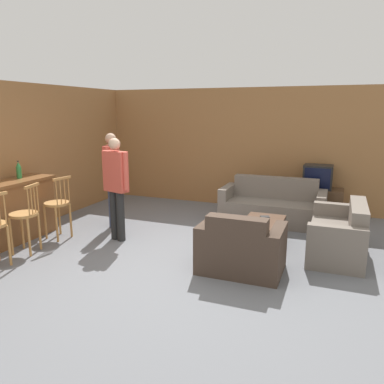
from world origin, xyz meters
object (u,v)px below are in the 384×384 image
object	(u,v)px
bar_chair_mid	(25,218)
couch_far	(273,207)
bottle	(19,170)
person_by_window	(112,175)
tv_unit	(316,202)
bar_chair_far	(58,207)
armchair_near	(241,250)
loveseat_right	(339,236)
book_on_table	(265,217)
tv	(318,177)
person_by_counter	(116,183)
coffee_table	(263,224)

from	to	relation	value
bar_chair_mid	couch_far	size ratio (longest dim) A/B	0.55
bottle	person_by_window	xyz separation A→B (m)	(1.15, 1.02, -0.16)
couch_far	bottle	bearing A→B (deg)	-148.45
tv_unit	bar_chair_far	bearing A→B (deg)	-143.13
armchair_near	loveseat_right	distance (m)	1.64
couch_far	tv_unit	bearing A→B (deg)	43.53
armchair_near	bottle	world-z (taller)	bottle
armchair_near	book_on_table	world-z (taller)	armchair_near
armchair_near	bar_chair_far	bearing A→B (deg)	176.57
tv	person_by_window	distance (m)	4.02
armchair_near	tv	distance (m)	3.29
person_by_counter	couch_far	bearing A→B (deg)	41.26
book_on_table	bottle	bearing A→B (deg)	-162.58
bar_chair_mid	bottle	bearing A→B (deg)	137.85
tv	person_by_counter	size ratio (longest dim) A/B	0.33
book_on_table	bar_chair_far	bearing A→B (deg)	-161.17
couch_far	bar_chair_mid	bearing A→B (deg)	-137.27
armchair_near	tv_unit	bearing A→B (deg)	76.36
person_by_counter	bar_chair_mid	bearing A→B (deg)	-134.16
bar_chair_mid	armchair_near	world-z (taller)	bar_chair_mid
coffee_table	tv_unit	bearing A→B (deg)	71.41
bar_chair_mid	tv	distance (m)	5.40
couch_far	armchair_near	size ratio (longest dim) A/B	1.77
bar_chair_mid	armchair_near	size ratio (longest dim) A/B	0.97
bar_chair_mid	book_on_table	xyz separation A→B (m)	(3.26, 1.82, -0.13)
bar_chair_far	person_by_window	world-z (taller)	person_by_window
bar_chair_mid	couch_far	bearing A→B (deg)	42.73
bar_chair_mid	book_on_table	world-z (taller)	bar_chair_mid
bottle	coffee_table	bearing A→B (deg)	14.88
tv_unit	coffee_table	bearing A→B (deg)	-108.59
loveseat_right	tv_unit	bearing A→B (deg)	102.51
book_on_table	bar_chair_mid	bearing A→B (deg)	-150.86
loveseat_right	tv_unit	size ratio (longest dim) A/B	1.45
coffee_table	person_by_window	distance (m)	2.84
bar_chair_far	armchair_near	bearing A→B (deg)	-3.43
bar_chair_mid	couch_far	distance (m)	4.36
bottle	person_by_window	distance (m)	1.55
loveseat_right	person_by_counter	distance (m)	3.55
tv	bottle	distance (m)	5.55
person_by_window	person_by_counter	xyz separation A→B (m)	(0.47, -0.61, -0.02)
bar_chair_far	armchair_near	size ratio (longest dim) A/B	0.97
couch_far	coffee_table	bearing A→B (deg)	-87.09
person_by_counter	bar_chair_far	bearing A→B (deg)	-163.16
coffee_table	armchair_near	bearing A→B (deg)	-94.08
tv_unit	loveseat_right	bearing A→B (deg)	-77.49
loveseat_right	book_on_table	size ratio (longest dim) A/B	8.40
couch_far	bottle	size ratio (longest dim) A/B	6.60
book_on_table	person_by_window	xyz separation A→B (m)	(-2.76, -0.21, 0.56)
coffee_table	bar_chair_far	bearing A→B (deg)	-164.18
couch_far	bottle	xyz separation A→B (m)	(-3.85, -2.37, 0.84)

